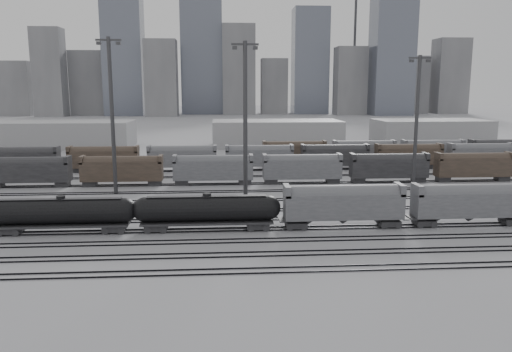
{
  "coord_description": "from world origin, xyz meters",
  "views": [
    {
      "loc": [
        -7.42,
        -61.49,
        18.19
      ],
      "look_at": [
        -1.84,
        18.15,
        4.0
      ],
      "focal_mm": 35.0,
      "sensor_mm": 36.0,
      "label": 1
    }
  ],
  "objects": [
    {
      "name": "bg_string_near",
      "position": [
        8.0,
        32.0,
        2.8
      ],
      "size": [
        151.0,
        3.0,
        5.6
      ],
      "color": "slate",
      "rests_on": "ground"
    },
    {
      "name": "ground",
      "position": [
        0.0,
        0.0,
        0.0
      ],
      "size": [
        900.0,
        900.0,
        0.0
      ],
      "primitive_type": "plane",
      "color": "silver",
      "rests_on": "ground"
    },
    {
      "name": "tank_car_a",
      "position": [
        -27.56,
        1.0,
        2.67
      ],
      "size": [
        18.68,
        3.11,
        4.62
      ],
      "color": "black",
      "rests_on": "ground"
    },
    {
      "name": "light_mast_b",
      "position": [
        -25.82,
        24.93,
        14.04
      ],
      "size": [
        4.24,
        0.68,
        26.47
      ],
      "color": "#38383A",
      "rests_on": "ground"
    },
    {
      "name": "warehouse_left",
      "position": [
        -60.0,
        95.0,
        4.0
      ],
      "size": [
        50.0,
        18.0,
        8.0
      ],
      "primitive_type": "cube",
      "color": "#9C9C9E",
      "rests_on": "ground"
    },
    {
      "name": "crane_right",
      "position": [
        91.26,
        305.0,
        57.39
      ],
      "size": [
        42.0,
        1.8,
        100.0
      ],
      "color": "#38383A",
      "rests_on": "ground"
    },
    {
      "name": "hopper_car_a",
      "position": [
        8.41,
        1.0,
        3.45
      ],
      "size": [
        15.62,
        3.1,
        5.59
      ],
      "color": "black",
      "rests_on": "ground"
    },
    {
      "name": "tank_car_b",
      "position": [
        -9.33,
        1.0,
        2.71
      ],
      "size": [
        18.95,
        3.16,
        4.68
      ],
      "color": "black",
      "rests_on": "ground"
    },
    {
      "name": "crane_left",
      "position": [
        -28.74,
        305.0,
        57.39
      ],
      "size": [
        42.0,
        1.8,
        100.0
      ],
      "color": "#38383A",
      "rests_on": "ground"
    },
    {
      "name": "warehouse_mid",
      "position": [
        10.0,
        95.0,
        4.0
      ],
      "size": [
        40.0,
        18.0,
        8.0
      ],
      "primitive_type": "cube",
      "color": "#9C9C9E",
      "rests_on": "ground"
    },
    {
      "name": "skyline",
      "position": [
        10.84,
        280.0,
        34.73
      ],
      "size": [
        316.0,
        22.4,
        95.0
      ],
      "color": "gray",
      "rests_on": "ground"
    },
    {
      "name": "tracks",
      "position": [
        0.0,
        17.5,
        0.08
      ],
      "size": [
        220.0,
        71.5,
        0.16
      ],
      "color": "black",
      "rests_on": "ground"
    },
    {
      "name": "light_mast_d",
      "position": [
        25.34,
        20.32,
        12.44
      ],
      "size": [
        3.75,
        0.6,
        23.45
      ],
      "color": "#38383A",
      "rests_on": "ground"
    },
    {
      "name": "bg_string_mid",
      "position": [
        18.0,
        48.0,
        2.8
      ],
      "size": [
        151.0,
        3.0,
        5.6
      ],
      "color": "black",
      "rests_on": "ground"
    },
    {
      "name": "bg_string_far",
      "position": [
        35.5,
        56.0,
        2.8
      ],
      "size": [
        66.0,
        3.0,
        5.6
      ],
      "color": "brown",
      "rests_on": "ground"
    },
    {
      "name": "warehouse_right",
      "position": [
        60.0,
        95.0,
        4.0
      ],
      "size": [
        35.0,
        18.0,
        8.0
      ],
      "primitive_type": "cube",
      "color": "#9C9C9E",
      "rests_on": "ground"
    },
    {
      "name": "hopper_car_b",
      "position": [
        25.48,
        1.0,
        3.37
      ],
      "size": [
        15.25,
        3.03,
        5.46
      ],
      "color": "black",
      "rests_on": "ground"
    },
    {
      "name": "light_mast_c",
      "position": [
        -3.84,
        12.22,
        13.16
      ],
      "size": [
        3.97,
        0.64,
        24.81
      ],
      "color": "#38383A",
      "rests_on": "ground"
    }
  ]
}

